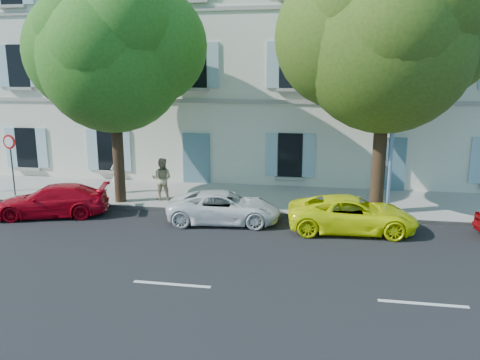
% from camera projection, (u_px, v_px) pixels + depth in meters
% --- Properties ---
extents(ground, '(90.00, 90.00, 0.00)m').
position_uv_depth(ground, '(209.00, 233.00, 15.57)').
color(ground, black).
extents(sidewalk, '(36.00, 4.50, 0.15)m').
position_uv_depth(sidewalk, '(234.00, 198.00, 19.83)').
color(sidewalk, '#A09E96').
rests_on(sidewalk, ground).
extents(kerb, '(36.00, 0.16, 0.16)m').
position_uv_depth(kerb, '(223.00, 212.00, 17.74)').
color(kerb, '#9E998E').
rests_on(kerb, ground).
extents(building, '(28.00, 7.00, 12.00)m').
position_uv_depth(building, '(254.00, 59.00, 24.08)').
color(building, silver).
rests_on(building, ground).
extents(car_red_coupe, '(4.34, 2.74, 1.17)m').
position_uv_depth(car_red_coupe, '(53.00, 201.00, 17.37)').
color(car_red_coupe, '#AF0514').
rests_on(car_red_coupe, ground).
extents(car_white_coupe, '(4.16, 2.24, 1.11)m').
position_uv_depth(car_white_coupe, '(224.00, 207.00, 16.60)').
color(car_white_coupe, white).
rests_on(car_white_coupe, ground).
extents(car_yellow_supercar, '(4.37, 2.21, 1.18)m').
position_uv_depth(car_yellow_supercar, '(352.00, 214.00, 15.65)').
color(car_yellow_supercar, '#F6FF0A').
rests_on(car_yellow_supercar, ground).
extents(tree_left, '(5.59, 5.59, 8.67)m').
position_uv_depth(tree_left, '(113.00, 59.00, 17.76)').
color(tree_left, '#3A2819').
rests_on(tree_left, sidewalk).
extents(tree_right, '(6.03, 6.03, 9.30)m').
position_uv_depth(tree_right, '(386.00, 46.00, 16.09)').
color(tree_right, '#3A2819').
rests_on(tree_right, sidewalk).
extents(road_sign, '(0.60, 0.12, 2.60)m').
position_uv_depth(road_sign, '(10.00, 152.00, 19.48)').
color(road_sign, '#383A3D').
rests_on(road_sign, sidewalk).
extents(street_lamp, '(0.24, 1.64, 7.74)m').
position_uv_depth(street_lamp, '(396.00, 93.00, 16.15)').
color(street_lamp, '#7293BF').
rests_on(street_lamp, sidewalk).
extents(pedestrian_a, '(0.68, 0.58, 1.59)m').
position_uv_depth(pedestrian_a, '(118.00, 175.00, 20.21)').
color(pedestrian_a, white).
rests_on(pedestrian_a, sidewalk).
extents(pedestrian_b, '(0.87, 0.69, 1.73)m').
position_uv_depth(pedestrian_b, '(162.00, 179.00, 19.06)').
color(pedestrian_b, tan).
rests_on(pedestrian_b, sidewalk).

